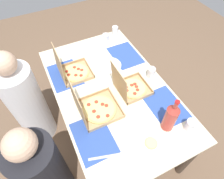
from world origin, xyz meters
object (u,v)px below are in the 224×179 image
(soda_bottle, at_px, (171,117))
(cup_red, at_px, (106,39))
(plate_middle, at_px, (110,66))
(pizza_box_center, at_px, (130,87))
(cup_dark, at_px, (151,73))
(diner_left_seat, at_px, (46,173))
(pizza_box_corner_right, at_px, (95,108))
(pizza_box_corner_left, at_px, (72,71))
(diner_right_seat, at_px, (28,104))
(plate_far_left, at_px, (150,147))
(cup_clear_left, at_px, (115,31))
(cup_spare, at_px, (190,125))

(soda_bottle, xyz_separation_m, cup_red, (1.11, -0.01, -0.08))
(soda_bottle, bearing_deg, plate_middle, 8.08)
(plate_middle, bearing_deg, pizza_box_center, -175.08)
(cup_dark, height_order, cup_red, cup_red)
(diner_left_seat, bearing_deg, pizza_box_corner_right, -68.37)
(soda_bottle, relative_size, cup_dark, 3.20)
(cup_dark, xyz_separation_m, cup_red, (0.63, 0.16, 0.00))
(pizza_box_corner_left, distance_m, diner_left_seat, 0.87)
(diner_right_seat, bearing_deg, plate_middle, -95.16)
(soda_bottle, bearing_deg, diner_right_seat, 48.06)
(cup_dark, height_order, diner_right_seat, diner_right_seat)
(plate_far_left, bearing_deg, pizza_box_corner_left, 15.83)
(pizza_box_corner_right, xyz_separation_m, plate_far_left, (-0.44, -0.23, -0.04))
(pizza_box_corner_left, height_order, cup_red, pizza_box_corner_left)
(cup_clear_left, distance_m, diner_left_seat, 1.55)
(pizza_box_corner_right, xyz_separation_m, soda_bottle, (-0.36, -0.43, 0.08))
(cup_clear_left, bearing_deg, pizza_box_corner_left, 121.44)
(soda_bottle, bearing_deg, cup_red, -0.62)
(pizza_box_center, bearing_deg, cup_clear_left, -17.42)
(cup_clear_left, relative_size, diner_right_seat, 0.09)
(pizza_box_center, height_order, plate_middle, pizza_box_center)
(soda_bottle, height_order, cup_clear_left, soda_bottle)
(pizza_box_center, relative_size, soda_bottle, 0.91)
(cup_red, height_order, diner_left_seat, diner_left_seat)
(plate_far_left, distance_m, diner_right_seat, 1.21)
(soda_bottle, bearing_deg, plate_far_left, 113.24)
(pizza_box_center, xyz_separation_m, cup_spare, (-0.51, -0.21, 0.00))
(cup_dark, relative_size, cup_red, 0.98)
(cup_dark, xyz_separation_m, diner_left_seat, (-0.33, 1.11, -0.28))
(plate_far_left, bearing_deg, pizza_box_center, -13.56)
(pizza_box_corner_right, height_order, cup_clear_left, pizza_box_corner_right)
(pizza_box_corner_left, relative_size, cup_dark, 3.04)
(plate_far_left, height_order, cup_clear_left, cup_clear_left)
(plate_middle, bearing_deg, pizza_box_corner_left, 81.91)
(plate_middle, distance_m, cup_dark, 0.40)
(soda_bottle, relative_size, cup_red, 3.13)
(pizza_box_center, bearing_deg, pizza_box_corner_left, 43.80)
(cup_dark, relative_size, diner_left_seat, 0.09)
(cup_clear_left, relative_size, diner_left_seat, 0.09)
(pizza_box_corner_right, bearing_deg, pizza_box_corner_left, 3.35)
(pizza_box_corner_left, relative_size, diner_left_seat, 0.27)
(pizza_box_corner_left, relative_size, cup_spare, 3.09)
(pizza_box_center, height_order, diner_left_seat, diner_left_seat)
(pizza_box_corner_left, distance_m, diner_right_seat, 0.55)
(pizza_box_center, xyz_separation_m, diner_right_seat, (0.42, 0.86, -0.27))
(cup_clear_left, bearing_deg, cup_dark, -179.57)
(diner_left_seat, bearing_deg, cup_red, -44.76)
(pizza_box_corner_right, xyz_separation_m, cup_red, (0.76, -0.44, -0.00))
(pizza_box_center, height_order, cup_red, pizza_box_center)
(cup_spare, bearing_deg, pizza_box_center, 22.79)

